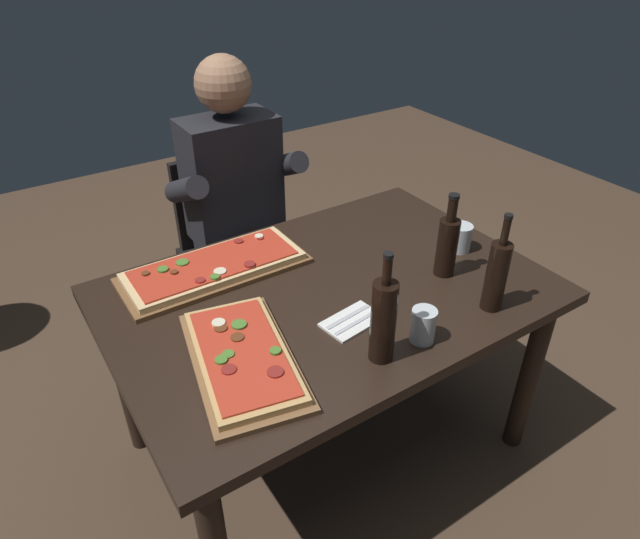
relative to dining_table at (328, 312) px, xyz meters
name	(u,v)px	position (x,y,z in m)	size (l,w,h in m)	color
ground_plane	(327,441)	(0.00, 0.00, -0.64)	(6.40, 6.40, 0.00)	#4C3828
dining_table	(328,312)	(0.00, 0.00, 0.00)	(1.40, 0.96, 0.74)	black
pizza_rectangular_front	(215,267)	(-0.27, 0.30, 0.12)	(0.63, 0.26, 0.05)	brown
pizza_rectangular_left	(243,357)	(-0.39, -0.16, 0.12)	(0.36, 0.54, 0.05)	brown
wine_bottle_dark	(383,320)	(-0.06, -0.35, 0.23)	(0.07, 0.07, 0.34)	black
oil_bottle_amber	(447,244)	(0.38, -0.13, 0.21)	(0.07, 0.07, 0.29)	black
vinegar_bottle_green	(497,274)	(0.37, -0.35, 0.22)	(0.06, 0.06, 0.32)	black
tumbler_near_camera	(423,327)	(0.08, -0.35, 0.14)	(0.07, 0.07, 0.10)	silver
tumbler_far_side	(460,239)	(0.54, -0.05, 0.14)	(0.08, 0.08, 0.10)	silver
napkin_cutlery_set	(352,321)	(-0.04, -0.18, 0.10)	(0.19, 0.13, 0.01)	white
diner_chair	(231,242)	(0.04, 0.86, -0.16)	(0.44, 0.44, 0.87)	black
seated_diner	(238,202)	(0.04, 0.74, 0.10)	(0.53, 0.41, 1.33)	#23232D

